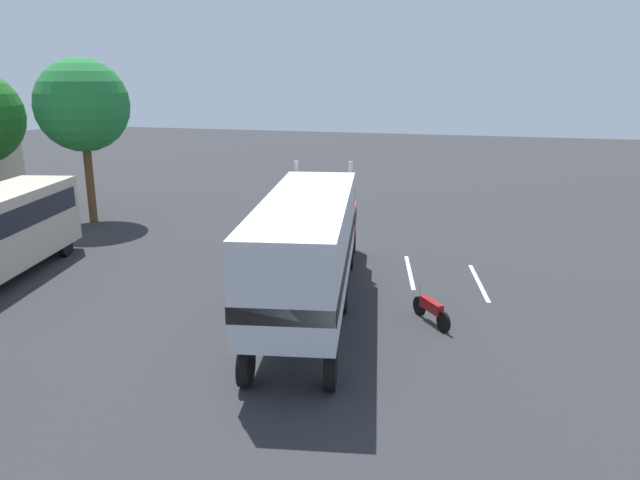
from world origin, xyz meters
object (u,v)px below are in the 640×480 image
object	(u,v)px
motorcycle	(431,309)
tree_center	(82,106)
person_bystander	(248,258)
semi_truck	(310,239)

from	to	relation	value
motorcycle	tree_center	xyz separation A→B (m)	(9.44, 19.54, 5.79)
motorcycle	tree_center	world-z (taller)	tree_center
person_bystander	motorcycle	size ratio (longest dim) A/B	0.95
semi_truck	motorcycle	bearing A→B (deg)	-90.58
person_bystander	tree_center	bearing A→B (deg)	59.92
semi_truck	motorcycle	distance (m)	4.58
person_bystander	tree_center	size ratio (longest dim) A/B	0.19
semi_truck	person_bystander	distance (m)	4.36
motorcycle	tree_center	bearing A→B (deg)	64.22
tree_center	motorcycle	bearing A→B (deg)	-115.78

